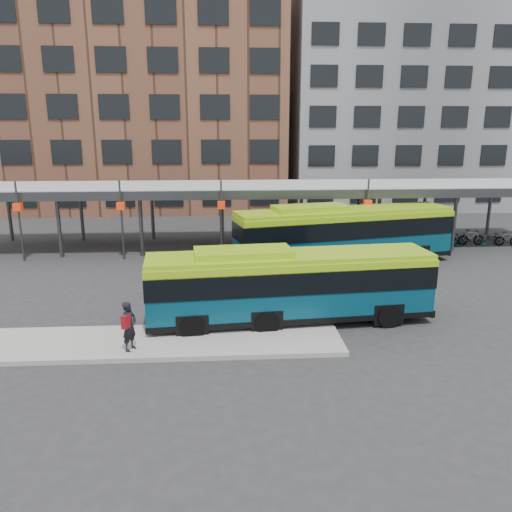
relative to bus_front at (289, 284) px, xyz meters
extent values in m
plane|color=#28282B|center=(0.23, 1.10, -1.66)|extent=(120.00, 120.00, 0.00)
cube|color=gray|center=(-5.27, -1.90, -1.57)|extent=(14.00, 3.00, 0.18)
cube|color=#999B9E|center=(0.23, 14.10, 2.34)|extent=(40.00, 6.00, 0.35)
cube|color=#383A3D|center=(0.23, 11.10, 2.19)|extent=(40.00, 0.15, 0.55)
cylinder|color=#383A3D|center=(-17.77, 16.60, 0.24)|extent=(0.24, 0.24, 3.80)
cylinder|color=#383A3D|center=(-12.77, 11.60, 0.24)|extent=(0.24, 0.24, 3.80)
cylinder|color=#383A3D|center=(-12.77, 16.60, 0.24)|extent=(0.24, 0.24, 3.80)
cylinder|color=#383A3D|center=(-7.77, 11.60, 0.24)|extent=(0.24, 0.24, 3.80)
cylinder|color=#383A3D|center=(-7.77, 16.60, 0.24)|extent=(0.24, 0.24, 3.80)
cylinder|color=#383A3D|center=(-2.77, 11.60, 0.24)|extent=(0.24, 0.24, 3.80)
cylinder|color=#383A3D|center=(-2.77, 16.60, 0.24)|extent=(0.24, 0.24, 3.80)
cylinder|color=#383A3D|center=(2.23, 11.60, 0.24)|extent=(0.24, 0.24, 3.80)
cylinder|color=#383A3D|center=(2.23, 16.60, 0.24)|extent=(0.24, 0.24, 3.80)
cylinder|color=#383A3D|center=(7.23, 11.60, 0.24)|extent=(0.24, 0.24, 3.80)
cylinder|color=#383A3D|center=(7.23, 16.60, 0.24)|extent=(0.24, 0.24, 3.80)
cylinder|color=#383A3D|center=(12.23, 11.60, 0.24)|extent=(0.24, 0.24, 3.80)
cylinder|color=#383A3D|center=(12.23, 16.60, 0.24)|extent=(0.24, 0.24, 3.80)
cylinder|color=#383A3D|center=(17.23, 16.60, 0.24)|extent=(0.24, 0.24, 3.80)
cylinder|color=#383A3D|center=(-14.77, 10.80, 0.74)|extent=(0.12, 0.12, 4.80)
cube|color=red|center=(-14.77, 10.80, 1.64)|extent=(0.45, 0.45, 0.45)
cylinder|color=#383A3D|center=(-8.77, 10.80, 0.74)|extent=(0.12, 0.12, 4.80)
cube|color=red|center=(-8.77, 10.80, 1.64)|extent=(0.45, 0.45, 0.45)
cylinder|color=#383A3D|center=(-2.77, 10.80, 0.74)|extent=(0.12, 0.12, 4.80)
cube|color=red|center=(-2.77, 10.80, 1.64)|extent=(0.45, 0.45, 0.45)
cylinder|color=#383A3D|center=(6.23, 10.80, 0.74)|extent=(0.12, 0.12, 4.80)
cube|color=red|center=(6.23, 10.80, 1.64)|extent=(0.45, 0.45, 0.45)
cube|color=brown|center=(-9.77, 33.10, 9.34)|extent=(26.00, 14.00, 22.00)
cube|color=slate|center=(16.23, 33.10, 8.34)|extent=(24.00, 14.00, 20.00)
cube|color=#073A4F|center=(0.05, 0.00, -0.13)|extent=(11.65, 3.44, 2.39)
cube|color=black|center=(0.05, 0.00, 0.35)|extent=(11.71, 3.50, 0.91)
cube|color=#8CBB13|center=(0.05, 0.00, 1.17)|extent=(11.64, 3.34, 0.19)
cube|color=#8CBB13|center=(-1.86, -0.17, 1.36)|extent=(3.97, 2.07, 0.33)
cube|color=black|center=(0.05, 0.00, -1.21)|extent=(11.71, 3.50, 0.23)
cylinder|color=black|center=(3.96, -0.81, -1.18)|extent=(0.98, 0.37, 0.96)
cylinder|color=black|center=(3.75, 1.52, -1.18)|extent=(0.98, 0.37, 0.96)
cylinder|color=black|center=(-0.99, -1.26, -1.18)|extent=(0.98, 0.37, 0.96)
cylinder|color=black|center=(-1.20, 1.06, -1.18)|extent=(0.98, 0.37, 0.96)
cylinder|color=black|center=(-3.85, -1.53, -1.18)|extent=(0.98, 0.37, 0.96)
cylinder|color=black|center=(-4.06, 0.80, -1.18)|extent=(0.98, 0.37, 0.96)
cube|color=#073A4F|center=(4.42, 9.01, 0.06)|extent=(13.12, 5.50, 2.68)
cube|color=black|center=(4.42, 9.01, 0.59)|extent=(13.18, 5.57, 1.02)
cube|color=#8CBB13|center=(4.42, 9.01, 1.50)|extent=(13.09, 5.40, 0.21)
cube|color=#8CBB13|center=(2.33, 8.53, 1.72)|extent=(4.61, 2.84, 0.37)
cube|color=black|center=(4.42, 9.01, -1.15)|extent=(13.19, 5.58, 0.26)
cylinder|color=black|center=(8.88, 8.70, -1.12)|extent=(1.12, 0.55, 1.07)
cylinder|color=black|center=(8.29, 11.25, -1.12)|extent=(1.12, 0.55, 1.07)
cylinder|color=black|center=(3.46, 7.45, -1.12)|extent=(1.12, 0.55, 1.07)
cylinder|color=black|center=(2.87, 9.99, -1.12)|extent=(1.12, 0.55, 1.07)
cylinder|color=black|center=(0.33, 6.73, -1.12)|extent=(1.12, 0.55, 1.07)
cylinder|color=black|center=(-0.26, 9.27, -1.12)|extent=(1.12, 0.55, 1.07)
imported|color=black|center=(-5.96, -2.70, -0.58)|extent=(0.66, 0.77, 1.79)
cube|color=maroon|center=(-6.03, -2.87, -0.34)|extent=(0.31, 0.38, 0.48)
imported|color=slate|center=(11.25, 13.03, -1.21)|extent=(1.80, 1.04, 0.89)
imported|color=slate|center=(11.80, 13.39, -1.14)|extent=(1.76, 0.70, 1.03)
imported|color=slate|center=(12.65, 12.90, -1.20)|extent=(1.84, 1.05, 0.91)
imported|color=slate|center=(12.69, 12.79, -1.19)|extent=(1.59, 0.61, 0.93)
imported|color=slate|center=(13.44, 13.33, -1.24)|extent=(1.61, 0.59, 0.84)
imported|color=slate|center=(14.28, 13.19, -1.12)|extent=(1.81, 0.57, 1.08)
imported|color=slate|center=(15.62, 13.10, -1.23)|extent=(1.72, 0.91, 0.86)
imported|color=slate|center=(16.68, 12.83, -1.17)|extent=(1.67, 0.63, 0.98)
camera|label=1|loc=(-2.55, -19.26, 6.14)|focal=35.00mm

